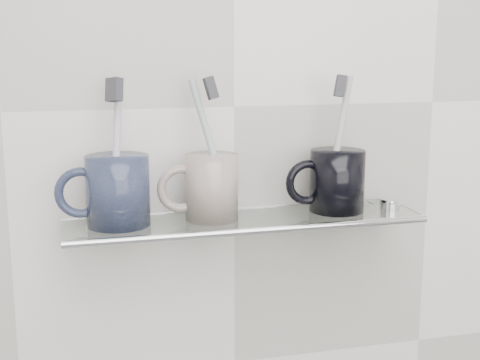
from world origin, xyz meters
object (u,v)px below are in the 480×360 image
object	(u,v)px
mug_left	(118,191)
mug_right	(337,181)
mug_center	(212,187)
shelf_glass	(245,220)

from	to	relation	value
mug_left	mug_right	xyz separation A→B (m)	(0.31, 0.00, -0.00)
mug_center	shelf_glass	bearing A→B (deg)	-11.34
shelf_glass	mug_right	world-z (taller)	mug_right
mug_left	mug_right	distance (m)	0.31
shelf_glass	mug_right	xyz separation A→B (m)	(0.14, 0.00, 0.05)
shelf_glass	mug_center	bearing A→B (deg)	173.88
shelf_glass	mug_left	world-z (taller)	mug_left
mug_center	mug_right	size ratio (longest dim) A/B	1.02
shelf_glass	mug_left	distance (m)	0.18
mug_center	mug_right	distance (m)	0.19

